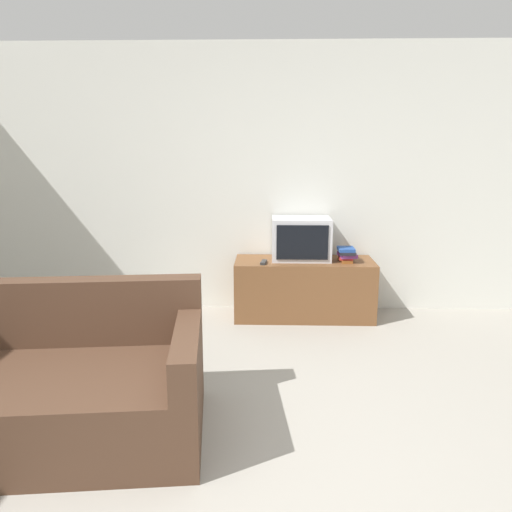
# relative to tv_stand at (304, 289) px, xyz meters

# --- Properties ---
(wall_back) EXTENTS (9.00, 0.06, 2.60)m
(wall_back) POSITION_rel_tv_stand_xyz_m (-0.53, 0.31, 1.02)
(wall_back) COLOR silver
(wall_back) RESTS_ON ground_plane
(tv_stand) EXTENTS (1.33, 0.52, 0.56)m
(tv_stand) POSITION_rel_tv_stand_xyz_m (0.00, 0.00, 0.00)
(tv_stand) COLOR brown
(tv_stand) RESTS_ON ground_plane
(television) EXTENTS (0.56, 0.40, 0.40)m
(television) POSITION_rel_tv_stand_xyz_m (-0.03, 0.06, 0.48)
(television) COLOR silver
(television) RESTS_ON tv_stand
(couch) EXTENTS (1.92, 1.15, 0.83)m
(couch) POSITION_rel_tv_stand_xyz_m (-1.63, -2.09, -0.00)
(couch) COLOR #4C3323
(couch) RESTS_ON ground_plane
(book_stack) EXTENTS (0.18, 0.24, 0.14)m
(book_stack) POSITION_rel_tv_stand_xyz_m (0.39, -0.05, 0.36)
(book_stack) COLOR #995623
(book_stack) RESTS_ON tv_stand
(remote_on_stand) EXTENTS (0.07, 0.16, 0.02)m
(remote_on_stand) POSITION_rel_tv_stand_xyz_m (-0.39, -0.14, 0.29)
(remote_on_stand) COLOR #2D2D2D
(remote_on_stand) RESTS_ON tv_stand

